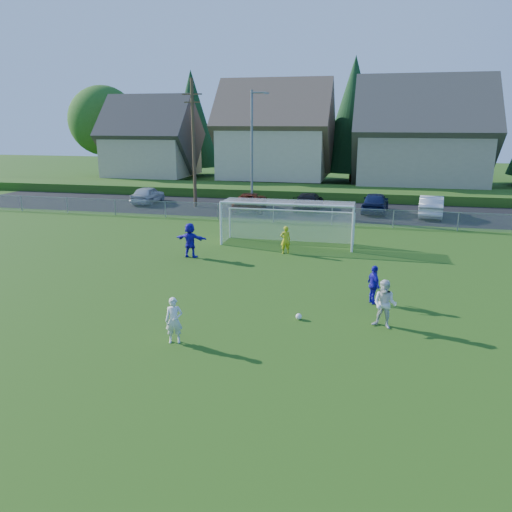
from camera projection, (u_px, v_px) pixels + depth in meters
The scene contains 20 objects.
ground at pixel (189, 382), 13.43m from camera, with size 160.00×160.00×0.00m, color #193D0C.
asphalt_lot at pixel (312, 210), 39.28m from camera, with size 60.00×60.00×0.00m, color black.
grass_embankment at pixel (322, 192), 46.23m from camera, with size 70.00×6.00×0.80m, color #1E420F.
soccer_ball at pixel (299, 316), 17.62m from camera, with size 0.22×0.22×0.22m, color white.
player_white_a at pixel (174, 320), 15.63m from camera, with size 0.54×0.36×1.49m, color silver.
player_white_b at pixel (385, 304), 16.75m from camera, with size 0.81×0.63×1.67m, color silver.
player_blue_a at pixel (374, 285), 19.01m from camera, with size 0.88×0.37×1.51m, color #2013B5.
player_blue_b at pixel (190, 240), 25.52m from camera, with size 1.66×0.53×1.79m, color #2013B5.
goalkeeper at pixel (285, 240), 26.26m from camera, with size 0.54×0.35×1.48m, color #BFC316.
car_a at pixel (148, 195), 42.39m from camera, with size 1.71×4.25×1.45m, color #BABEC2.
car_c at pixel (250, 202), 38.99m from camera, with size 2.30×4.99×1.39m, color #5A1A0A.
car_d at pixel (309, 202), 38.91m from camera, with size 1.98×4.86×1.41m, color black.
car_e at pixel (375, 202), 38.02m from camera, with size 1.86×4.62×1.57m, color #11193D.
car_f at pixel (431, 206), 36.48m from camera, with size 1.64×4.71×1.55m, color silver.
soccer_goal at pixel (288, 216), 28.09m from camera, with size 7.42×1.90×2.50m.
chainlink_fence at pixel (302, 215), 33.95m from camera, with size 52.06×0.06×1.20m.
streetlight at pixel (253, 148), 37.58m from camera, with size 1.38×0.18×9.00m.
utility_pole at pixel (194, 142), 39.54m from camera, with size 1.60×0.26×10.00m.
houses_row at pixel (351, 116), 51.00m from camera, with size 53.90×11.45×13.27m.
tree_row at pixel (345, 120), 57.21m from camera, with size 65.98×12.36×13.80m.
Camera 1 is at (4.49, -11.35, 6.79)m, focal length 35.00 mm.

